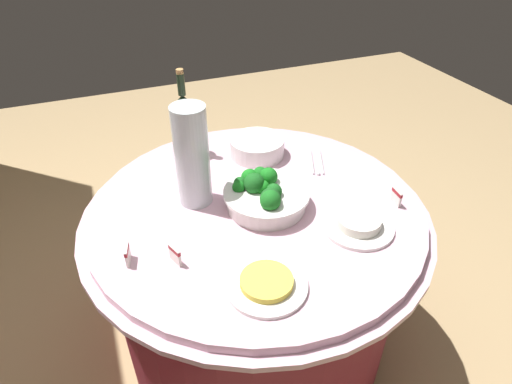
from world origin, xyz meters
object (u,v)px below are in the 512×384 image
object	(u,v)px
label_placard_rear	(175,254)
wine_bottle	(185,123)
decorative_fruit_vase	(193,161)
plate_stack	(257,147)
serving_tongs	(317,164)
broccoli_bowl	(265,195)
food_plate_rice	(358,224)
food_plate_fried_egg	(266,284)
label_placard_mid	(127,254)
label_placard_front	(396,196)

from	to	relation	value
label_placard_rear	wine_bottle	bearing A→B (deg)	-17.65
decorative_fruit_vase	plate_stack	bearing A→B (deg)	-56.50
serving_tongs	label_placard_rear	xyz separation A→B (m)	(-0.31, 0.62, 0.03)
broccoli_bowl	wine_bottle	xyz separation A→B (m)	(0.44, 0.15, 0.08)
wine_bottle	decorative_fruit_vase	bearing A→B (deg)	170.40
food_plate_rice	food_plate_fried_egg	distance (m)	0.37
plate_stack	food_plate_fried_egg	size ratio (longest dim) A/B	0.95
serving_tongs	label_placard_mid	world-z (taller)	label_placard_mid
food_plate_fried_egg	label_placard_front	world-z (taller)	label_placard_front
wine_bottle	label_placard_front	size ratio (longest dim) A/B	6.11
broccoli_bowl	decorative_fruit_vase	xyz separation A→B (m)	(0.12, 0.20, 0.11)
decorative_fruit_vase	serving_tongs	distance (m)	0.51
decorative_fruit_vase	food_plate_rice	world-z (taller)	decorative_fruit_vase
label_placard_front	label_placard_rear	world-z (taller)	same
label_placard_mid	wine_bottle	bearing A→B (deg)	-30.01
wine_bottle	label_placard_rear	world-z (taller)	wine_bottle
wine_bottle	label_placard_mid	world-z (taller)	wine_bottle
food_plate_rice	wine_bottle	bearing A→B (deg)	29.79
food_plate_rice	label_placard_mid	size ratio (longest dim) A/B	4.00
broccoli_bowl	wine_bottle	size ratio (longest dim) A/B	0.83
decorative_fruit_vase	serving_tongs	xyz separation A→B (m)	(0.05, -0.48, -0.15)
label_placard_front	food_plate_fried_egg	bearing A→B (deg)	108.18
label_placard_mid	label_placard_rear	bearing A→B (deg)	-112.32
wine_bottle	plate_stack	bearing A→B (deg)	-116.48
plate_stack	label_placard_mid	distance (m)	0.69
food_plate_rice	label_placard_mid	distance (m)	0.69
broccoli_bowl	food_plate_rice	xyz separation A→B (m)	(-0.21, -0.23, -0.03)
food_plate_fried_egg	label_placard_rear	size ratio (longest dim) A/B	4.00
food_plate_fried_egg	label_placard_mid	distance (m)	0.40
plate_stack	food_plate_rice	distance (m)	0.54
label_placard_front	serving_tongs	bearing A→B (deg)	21.51
wine_bottle	food_plate_fried_egg	size ratio (longest dim) A/B	1.53
serving_tongs	label_placard_mid	bearing A→B (deg)	109.52
label_placard_mid	food_plate_fried_egg	bearing A→B (deg)	-125.26
serving_tongs	broccoli_bowl	bearing A→B (deg)	120.17
label_placard_mid	serving_tongs	bearing A→B (deg)	-70.48
wine_bottle	label_placard_mid	bearing A→B (deg)	149.99
label_placard_front	food_plate_rice	bearing A→B (deg)	108.36
label_placard_rear	decorative_fruit_vase	bearing A→B (deg)	-26.54
food_plate_fried_egg	label_placard_rear	bearing A→B (deg)	48.42
decorative_fruit_vase	label_placard_front	size ratio (longest dim) A/B	6.18
plate_stack	decorative_fruit_vase	bearing A→B (deg)	123.50
decorative_fruit_vase	wine_bottle	bearing A→B (deg)	-9.60
decorative_fruit_vase	label_placard_rear	size ratio (longest dim) A/B	6.18
broccoli_bowl	decorative_fruit_vase	distance (m)	0.26
plate_stack	label_placard_front	distance (m)	0.56
food_plate_rice	decorative_fruit_vase	bearing A→B (deg)	52.48
wine_bottle	decorative_fruit_vase	world-z (taller)	decorative_fruit_vase
plate_stack	serving_tongs	distance (m)	0.24
label_placard_mid	label_placard_rear	distance (m)	0.13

